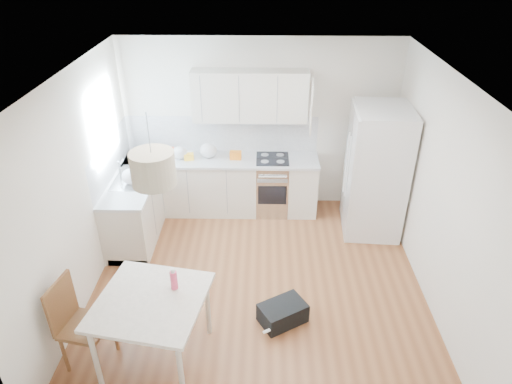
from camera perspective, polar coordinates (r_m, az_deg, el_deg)
floor at (r=6.07m, az=0.22°, el=-11.27°), size 4.20×4.20×0.00m
ceiling at (r=4.74m, az=0.28°, el=14.06°), size 4.20×4.20×0.00m
wall_back at (r=7.16m, az=0.50°, el=8.31°), size 4.20×0.00×4.20m
wall_left at (r=5.70m, az=-21.38°, el=0.02°), size 0.00×4.20×4.20m
wall_right at (r=5.65m, az=22.06°, el=-0.37°), size 0.00×4.20×4.20m
window_glassblock at (r=6.50m, az=-18.52°, el=8.18°), size 0.02×1.00×1.00m
cabinets_back at (r=7.32m, az=-4.26°, el=0.80°), size 3.00×0.60×0.88m
cabinets_left at (r=7.02m, az=-14.48°, el=-1.52°), size 0.60×1.80×0.88m
counter_back at (r=7.10m, az=-4.40°, el=4.04°), size 3.02×0.64×0.04m
counter_left at (r=6.80m, az=-14.97°, el=1.78°), size 0.64×1.82×0.04m
backsplash_back at (r=7.24m, az=-4.30°, el=7.27°), size 3.00×0.01×0.58m
backsplash_left at (r=6.75m, az=-17.71°, el=4.10°), size 0.01×1.80×0.58m
upper_cabinets at (r=6.84m, az=-0.78°, el=11.91°), size 1.70×0.32×0.75m
range_oven at (r=7.29m, az=2.01°, el=0.75°), size 0.50×0.61×0.88m
sink at (r=6.75m, az=-15.08°, el=1.69°), size 0.50×0.80×0.16m
refrigerator at (r=6.85m, az=14.87°, el=2.53°), size 0.96×1.01×1.91m
dining_table at (r=4.82m, az=-12.96°, el=-13.78°), size 1.21×1.21×0.82m
dining_chair at (r=5.13m, az=-20.56°, el=-15.29°), size 0.51×0.51×1.03m
drink_bottle at (r=4.75m, az=-10.25°, el=-10.60°), size 0.09×0.09×0.25m
gym_bag at (r=5.51m, az=3.35°, el=-14.85°), size 0.62×0.56×0.24m
pendant_lamp at (r=4.11m, az=-12.76°, el=2.88°), size 0.43×0.43×0.31m
grocery_bag_a at (r=7.23m, az=-12.93°, el=4.89°), size 0.23×0.19×0.20m
grocery_bag_b at (r=7.11m, az=-9.50°, el=4.85°), size 0.23×0.20×0.21m
grocery_bag_c at (r=7.10m, az=-5.99°, el=5.18°), size 0.26×0.22×0.23m
grocery_bag_d at (r=6.91m, az=-14.54°, el=3.49°), size 0.23×0.20×0.21m
grocery_bag_e at (r=6.54m, az=-15.38°, el=1.87°), size 0.25×0.21×0.23m
snack_orange at (r=7.05m, az=-2.57°, el=4.61°), size 0.18×0.12×0.12m
snack_yellow at (r=7.09m, az=-8.39°, el=4.40°), size 0.16×0.12×0.10m
snack_red at (r=7.26m, az=-10.81°, el=4.88°), size 0.21×0.18×0.12m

